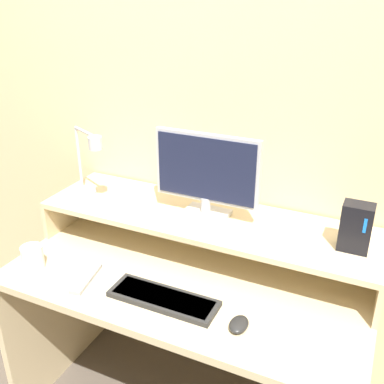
{
  "coord_description": "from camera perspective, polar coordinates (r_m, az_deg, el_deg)",
  "views": [
    {
      "loc": [
        0.6,
        -0.91,
        1.7
      ],
      "look_at": [
        -0.0,
        0.38,
        1.04
      ],
      "focal_mm": 42.0,
      "sensor_mm": 36.0,
      "label": 1
    }
  ],
  "objects": [
    {
      "name": "mug",
      "position": [
        1.82,
        -19.58,
        -7.84
      ],
      "size": [
        0.08,
        0.08,
        0.09
      ],
      "color": "white",
      "rests_on": "desk"
    },
    {
      "name": "monitor_shelf",
      "position": [
        1.76,
        1.79,
        -3.74
      ],
      "size": [
        1.33,
        0.37,
        0.17
      ],
      "color": "beige",
      "rests_on": "desk"
    },
    {
      "name": "mouse",
      "position": [
        1.48,
        5.97,
        -16.37
      ],
      "size": [
        0.06,
        0.09,
        0.03
      ],
      "color": "black",
      "rests_on": "desk"
    },
    {
      "name": "router_dock",
      "position": [
        1.59,
        20.1,
        -4.22
      ],
      "size": [
        0.1,
        0.07,
        0.17
      ],
      "color": "black",
      "rests_on": "monitor_shelf"
    },
    {
      "name": "remote_control",
      "position": [
        1.72,
        -13.31,
        -10.62
      ],
      "size": [
        0.08,
        0.19,
        0.02
      ],
      "color": "#99999E",
      "rests_on": "desk"
    },
    {
      "name": "desk",
      "position": [
        1.83,
        -0.45,
        -15.42
      ],
      "size": [
        1.33,
        0.7,
        0.72
      ],
      "color": "beige",
      "rests_on": "ground_plane"
    },
    {
      "name": "monitor",
      "position": [
        1.67,
        1.75,
        2.26
      ],
      "size": [
        0.41,
        0.13,
        0.33
      ],
      "color": "#BCBCC1",
      "rests_on": "monitor_shelf"
    },
    {
      "name": "wall_back",
      "position": [
        1.81,
        4.78,
        10.29
      ],
      "size": [
        6.0,
        0.05,
        2.5
      ],
      "color": "beige",
      "rests_on": "ground_plane"
    },
    {
      "name": "desk_lamp",
      "position": [
        1.89,
        -13.2,
        3.1
      ],
      "size": [
        0.23,
        0.16,
        0.3
      ],
      "color": "silver",
      "rests_on": "monitor_shelf"
    },
    {
      "name": "keyboard",
      "position": [
        1.58,
        -3.66,
        -13.34
      ],
      "size": [
        0.38,
        0.13,
        0.02
      ],
      "color": "#282828",
      "rests_on": "desk"
    }
  ]
}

